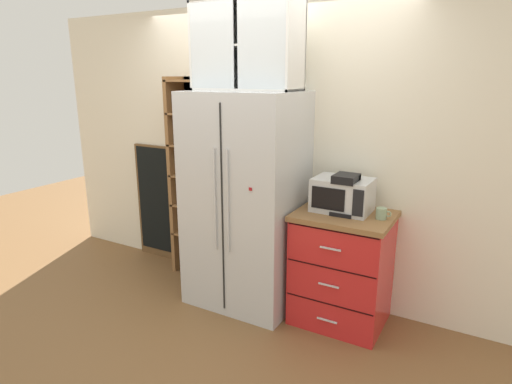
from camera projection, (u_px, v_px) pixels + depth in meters
The scene contains 13 objects.
ground_plane at pixel (247, 297), 3.90m from camera, with size 10.66×10.66×0.00m, color brown.
wall_back_cream at pixel (268, 152), 3.91m from camera, with size 4.97×0.10×2.55m, color silver.
refrigerator at pixel (246, 201), 3.66m from camera, with size 0.91×0.73×1.83m.
pantry_shelf_column at pixel (198, 177), 4.22m from camera, with size 0.49×0.30×1.94m.
counter_cabinet at pixel (342, 268), 3.43m from camera, with size 0.73×0.60×0.92m.
microwave at pixel (343, 195), 3.34m from camera, with size 0.44×0.33×0.26m.
coffee_maker at pixel (346, 194), 3.28m from camera, with size 0.17×0.20×0.31m.
mug_sage at pixel (382, 214), 3.17m from camera, with size 0.11×0.08×0.09m.
mug_navy at pixel (343, 209), 3.25m from camera, with size 0.11×0.07×0.10m.
bottle_amber at pixel (349, 197), 3.35m from camera, with size 0.06×0.06×0.26m.
bottle_cobalt at pixel (349, 195), 3.34m from camera, with size 0.06×0.06×0.29m.
upper_cabinet at pixel (248, 46), 3.37m from camera, with size 0.88×0.32×0.68m.
chalkboard_menu at pixel (160, 202), 4.63m from camera, with size 0.60×0.04×1.24m.
Camera 1 is at (1.81, -3.02, 1.95)m, focal length 30.14 mm.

